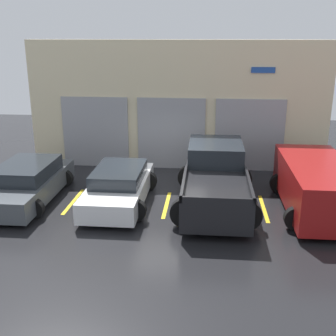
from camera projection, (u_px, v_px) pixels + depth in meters
ground_plane at (169, 194)px, 14.65m from camera, size 28.00×28.00×0.00m
shophouse_building at (177, 107)px, 17.00m from camera, size 12.01×0.68×5.10m
pickup_truck at (215, 179)px, 13.56m from camera, size 2.61×5.06×1.78m
sedan_white at (119, 187)px, 13.67m from camera, size 2.17×4.22×1.19m
sedan_side at (317, 185)px, 13.01m from camera, size 2.39×4.71×1.53m
van_right at (27, 183)px, 13.95m from camera, size 2.22×4.49×1.24m
parking_stripe_left at (73, 201)px, 13.96m from camera, size 0.12×2.20×0.01m
parking_stripe_centre at (167, 205)px, 13.68m from camera, size 0.12×2.20×0.01m
parking_stripe_right at (264, 208)px, 13.40m from camera, size 0.12×2.20×0.01m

